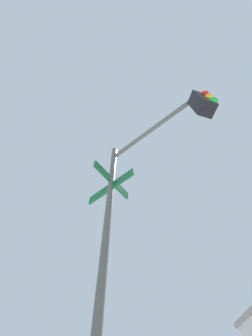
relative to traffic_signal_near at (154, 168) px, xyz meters
name	(u,v)px	position (x,y,z in m)	size (l,w,h in m)	color
traffic_signal_near	(154,168)	(0.00, 0.00, 0.00)	(2.48, 1.86, 6.42)	#474C47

